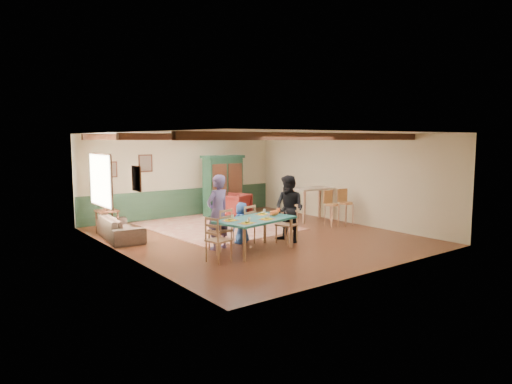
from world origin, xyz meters
TOP-DOWN VIEW (x-y plane):
  - floor at (0.00, 0.00)m, footprint 8.00×8.00m
  - wall_back at (0.00, 4.00)m, footprint 7.00×0.02m
  - wall_left at (-3.50, 0.00)m, footprint 0.02×8.00m
  - wall_right at (3.50, 0.00)m, footprint 0.02×8.00m
  - ceiling at (0.00, 0.00)m, footprint 7.00×8.00m
  - wainscot_back at (0.00, 3.98)m, footprint 6.95×0.03m
  - ceiling_beam_front at (0.00, -2.30)m, footprint 6.95×0.16m
  - ceiling_beam_mid at (0.00, 0.40)m, footprint 6.95×0.16m
  - ceiling_beam_back at (0.00, 3.00)m, footprint 6.95×0.16m
  - window_left at (-3.47, 1.70)m, footprint 0.06×1.60m
  - picture_left_wall at (-3.47, -0.60)m, footprint 0.04×0.42m
  - picture_back_a at (-1.30, 3.97)m, footprint 0.45×0.04m
  - picture_back_b at (-2.40, 3.97)m, footprint 0.38×0.04m
  - dining_table at (-0.99, -1.35)m, footprint 1.99×1.36m
  - dining_chair_far_left at (-1.53, -0.72)m, footprint 0.51×0.52m
  - dining_chair_far_right at (-0.74, -0.55)m, footprint 0.51×0.52m
  - dining_chair_end_left at (-2.13, -1.58)m, footprint 0.52×0.51m
  - dining_chair_end_right at (0.15, -1.11)m, footprint 0.52×0.51m
  - person_man at (-1.55, -0.64)m, footprint 0.71×0.54m
  - person_woman at (0.25, -1.09)m, footprint 0.78×0.92m
  - person_child at (-0.76, -0.47)m, footprint 0.55×0.42m
  - cat at (-0.43, -1.33)m, footprint 0.38×0.21m
  - place_setting_near_left at (-1.48, -1.71)m, footprint 0.46×0.38m
  - place_setting_near_center at (-0.84, -1.57)m, footprint 0.46×0.38m
  - place_setting_far_left at (-1.59, -1.21)m, footprint 0.46×0.38m
  - place_setting_far_right at (-0.50, -0.98)m, footprint 0.46×0.38m
  - area_rug at (-0.09, 1.77)m, footprint 3.73×4.35m
  - armoire at (1.11, 3.26)m, footprint 1.45×0.62m
  - armchair at (0.92, 2.37)m, footprint 1.21×1.22m
  - sofa at (-2.97, 1.82)m, footprint 1.00×2.08m
  - end_table at (-3.03, 2.62)m, footprint 0.54×0.54m
  - table_lamp at (-3.03, 2.62)m, footprint 0.34×0.34m
  - counter_table at (2.82, 0.76)m, footprint 1.30×0.83m
  - bar_stool_left at (2.57, -0.31)m, footprint 0.38×0.42m
  - bar_stool_right at (3.02, -0.45)m, footprint 0.43×0.46m

SIDE VIEW (x-z plane):
  - floor at x=0.00m, z-range 0.00..0.00m
  - area_rug at x=-0.09m, z-range 0.00..0.01m
  - sofa at x=-2.97m, z-range 0.00..0.59m
  - end_table at x=-3.03m, z-range 0.00..0.65m
  - dining_table at x=-0.99m, z-range 0.00..0.76m
  - armchair at x=0.92m, z-range 0.00..0.84m
  - wainscot_back at x=0.00m, z-range 0.00..0.90m
  - dining_chair_far_left at x=-1.53m, z-range 0.00..0.96m
  - dining_chair_far_right at x=-0.74m, z-range 0.00..0.96m
  - dining_chair_end_left at x=-2.13m, z-range 0.00..0.96m
  - dining_chair_end_right at x=0.15m, z-range 0.00..0.96m
  - person_child at x=-0.76m, z-range 0.00..1.02m
  - counter_table at x=2.82m, z-range 0.00..1.04m
  - bar_stool_left at x=2.57m, z-range 0.00..1.05m
  - bar_stool_right at x=3.02m, z-range 0.00..1.08m
  - place_setting_near_left at x=-1.48m, z-range 0.76..0.87m
  - place_setting_near_center at x=-0.84m, z-range 0.76..0.87m
  - place_setting_far_left at x=-1.59m, z-range 0.76..0.87m
  - place_setting_far_right at x=-0.50m, z-range 0.76..0.87m
  - person_woman at x=0.25m, z-range 0.00..1.67m
  - cat at x=-0.43m, z-range 0.76..0.94m
  - person_man at x=-1.55m, z-range 0.00..1.74m
  - table_lamp at x=-3.03m, z-range 0.65..1.25m
  - armoire at x=1.11m, z-range 0.00..2.02m
  - wall_back at x=0.00m, z-range 0.00..2.70m
  - wall_left at x=-3.50m, z-range 0.00..2.70m
  - wall_right at x=3.50m, z-range 0.00..2.70m
  - window_left at x=-3.47m, z-range 0.90..2.20m
  - picture_back_b at x=-2.40m, z-range 1.41..1.89m
  - picture_left_wall at x=-3.47m, z-range 1.49..2.01m
  - picture_back_a at x=-1.30m, z-range 1.52..2.08m
  - ceiling_beam_front at x=0.00m, z-range 2.53..2.69m
  - ceiling_beam_mid at x=0.00m, z-range 2.53..2.69m
  - ceiling_beam_back at x=0.00m, z-range 2.53..2.69m
  - ceiling at x=0.00m, z-range 2.69..2.71m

